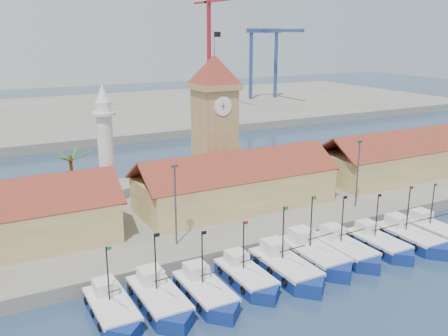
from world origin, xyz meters
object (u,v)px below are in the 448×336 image
clock_tower (215,122)px  minaret (106,146)px  boat_5 (315,256)px  boat_0 (113,312)px

clock_tower → minaret: size_ratio=1.39×
boat_5 → clock_tower: clock_tower is taller
boat_5 → minaret: size_ratio=0.63×
boat_0 → boat_5: (22.24, 0.27, 0.10)m
boat_5 → clock_tower: (-0.41, 22.68, 11.16)m
clock_tower → minaret: bearing=172.4°
boat_0 → minaret: 27.40m
boat_5 → clock_tower: bearing=91.0°
clock_tower → boat_5: bearing=-89.0°
clock_tower → minaret: 15.30m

